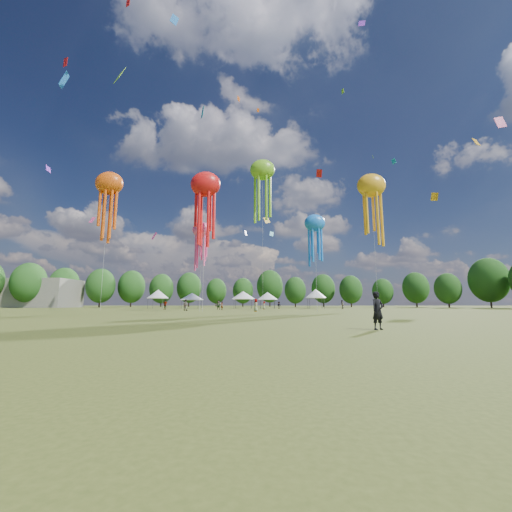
{
  "coord_description": "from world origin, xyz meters",
  "views": [
    {
      "loc": [
        3.19,
        -16.89,
        1.2
      ],
      "look_at": [
        2.27,
        15.0,
        6.0
      ],
      "focal_mm": 22.08,
      "sensor_mm": 36.0,
      "label": 1
    }
  ],
  "objects": [
    {
      "name": "hangar",
      "position": [
        -72.0,
        72.0,
        4.0
      ],
      "size": [
        40.0,
        12.0,
        8.0
      ],
      "primitive_type": "cube",
      "color": "gray",
      "rests_on": "ground"
    },
    {
      "name": "observer_main",
      "position": [
        8.37,
        -2.06,
        0.87
      ],
      "size": [
        0.76,
        0.66,
        1.74
      ],
      "primitive_type": "imported",
      "rotation": [
        0.0,
        0.0,
        0.48
      ],
      "color": "black",
      "rests_on": "ground"
    },
    {
      "name": "spectator_near",
      "position": [
        -9.67,
        34.01,
        0.91
      ],
      "size": [
        1.05,
        0.92,
        1.81
      ],
      "primitive_type": "imported",
      "rotation": [
        0.0,
        0.0,
        2.83
      ],
      "color": "gray",
      "rests_on": "ground"
    },
    {
      "name": "show_kites",
      "position": [
        2.78,
        38.8,
        20.53
      ],
      "size": [
        54.38,
        20.04,
        30.73
      ],
      "color": "red",
      "rests_on": "ground"
    },
    {
      "name": "ground",
      "position": [
        0.0,
        0.0,
        0.0
      ],
      "size": [
        300.0,
        300.0,
        0.0
      ],
      "primitive_type": "plane",
      "color": "#384416",
      "rests_on": "ground"
    },
    {
      "name": "spectators_far",
      "position": [
        0.88,
        44.98,
        0.87
      ],
      "size": [
        36.41,
        27.75,
        1.9
      ],
      "color": "gray",
      "rests_on": "ground"
    },
    {
      "name": "festival_tents",
      "position": [
        -4.32,
        55.71,
        3.07
      ],
      "size": [
        40.96,
        8.08,
        4.41
      ],
      "color": "#47474C",
      "rests_on": "ground"
    },
    {
      "name": "small_kites",
      "position": [
        -0.05,
        39.85,
        30.88
      ],
      "size": [
        81.84,
        63.01,
        40.99
      ],
      "color": "red",
      "rests_on": "ground"
    },
    {
      "name": "treeline",
      "position": [
        -3.87,
        62.51,
        6.54
      ],
      "size": [
        201.57,
        95.24,
        13.43
      ],
      "color": "#38281C",
      "rests_on": "ground"
    }
  ]
}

